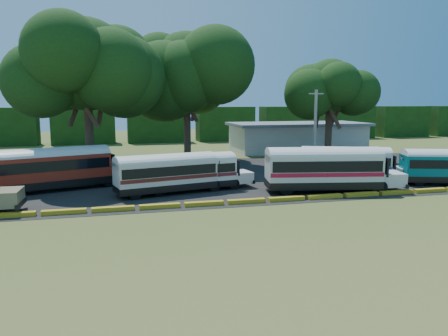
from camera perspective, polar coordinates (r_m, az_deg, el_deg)
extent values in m
plane|color=#3A4E1A|center=(29.21, 0.67, -5.25)|extent=(160.00, 160.00, 0.00)
cube|color=black|center=(40.87, -2.30, -1.18)|extent=(64.00, 24.00, 0.02)
cube|color=#BE8916|center=(29.88, -25.91, -5.54)|extent=(2.70, 0.45, 0.30)
cube|color=#BE8916|center=(29.40, -20.16, -5.41)|extent=(2.70, 0.45, 0.30)
cube|color=#BE8916|center=(29.22, -14.28, -5.22)|extent=(2.70, 0.45, 0.30)
cube|color=#BE8916|center=(29.36, -8.40, -4.97)|extent=(2.70, 0.45, 0.30)
cube|color=#BE8916|center=(29.79, -2.63, -4.68)|extent=(2.70, 0.45, 0.30)
cube|color=#BE8916|center=(30.51, 2.91, -4.36)|extent=(2.70, 0.45, 0.30)
cube|color=#BE8916|center=(31.51, 8.15, -4.02)|extent=(2.70, 0.45, 0.30)
cube|color=#BE8916|center=(32.75, 13.02, -3.67)|extent=(2.70, 0.45, 0.30)
cube|color=#BE8916|center=(34.21, 17.50, -3.32)|extent=(2.70, 0.45, 0.30)
cube|color=#BE8916|center=(35.86, 21.60, -2.99)|extent=(2.70, 0.45, 0.30)
cube|color=#BE8916|center=(37.68, 25.31, -2.67)|extent=(2.70, 0.45, 0.30)
cube|color=beige|center=(62.93, 9.56, 3.86)|extent=(18.00, 8.00, 3.60)
cube|color=#515458|center=(62.79, 9.61, 5.68)|extent=(19.00, 9.00, 0.40)
cube|color=black|center=(77.33, -26.77, 4.83)|extent=(10.00, 4.00, 6.00)
cube|color=black|center=(75.64, -17.84, 5.29)|extent=(10.00, 4.00, 6.00)
cube|color=black|center=(75.85, -8.72, 5.61)|extent=(10.00, 4.00, 6.00)
cube|color=black|center=(77.92, 0.14, 5.80)|extent=(10.00, 4.00, 6.00)
cube|color=black|center=(81.72, 8.36, 5.84)|extent=(10.00, 4.00, 6.00)
cube|color=black|center=(87.02, 15.72, 5.79)|extent=(10.00, 4.00, 6.00)
cube|color=black|center=(93.57, 22.14, 5.66)|extent=(10.00, 4.00, 6.00)
cube|color=#7E6E4F|center=(31.00, -26.68, -3.47)|extent=(1.95, 2.37, 1.01)
cube|color=black|center=(30.88, -25.00, -4.20)|extent=(0.24, 2.60, 0.32)
cylinder|color=black|center=(37.34, -14.81, -1.63)|extent=(1.07, 0.61, 1.03)
cylinder|color=black|center=(39.41, -15.85, -1.14)|extent=(1.07, 0.61, 1.03)
cylinder|color=black|center=(35.78, -25.54, -2.66)|extent=(1.07, 0.61, 1.03)
cylinder|color=black|center=(37.95, -26.02, -2.08)|extent=(1.07, 0.61, 1.03)
cube|color=black|center=(37.33, -21.24, -1.70)|extent=(8.86, 5.24, 0.57)
cube|color=maroon|center=(37.14, -21.35, 0.16)|extent=(8.86, 5.24, 1.89)
cube|color=black|center=(37.10, -21.37, 0.50)|extent=(8.56, 5.18, 0.80)
ellipsoid|color=silver|center=(37.01, -21.43, 1.61)|extent=(8.86, 5.24, 1.16)
cube|color=maroon|center=(38.66, -13.77, -0.54)|extent=(2.51, 2.76, 0.98)
cube|color=black|center=(38.30, -14.74, 0.86)|extent=(0.93, 2.30, 1.42)
cube|color=black|center=(39.02, -12.53, -1.03)|extent=(1.01, 2.46, 0.31)
cylinder|color=black|center=(34.27, -1.27, -2.35)|extent=(0.97, 0.46, 0.93)
cylinder|color=black|center=(36.05, -2.64, -1.80)|extent=(0.97, 0.46, 0.93)
cylinder|color=black|center=(32.11, -11.53, -3.29)|extent=(0.97, 0.46, 0.93)
cylinder|color=black|center=(34.00, -12.42, -2.65)|extent=(0.97, 0.46, 0.93)
cube|color=black|center=(33.79, -7.57, -2.34)|extent=(7.96, 3.94, 0.51)
cube|color=silver|center=(33.60, -7.61, -0.50)|extent=(7.96, 3.94, 1.70)
cube|color=black|center=(33.57, -7.62, -0.15)|extent=(7.67, 3.93, 0.72)
cube|color=#5C1B17|center=(33.65, -7.60, -1.07)|extent=(7.89, 3.96, 0.28)
ellipsoid|color=silver|center=(33.47, -7.64, 0.94)|extent=(7.96, 3.94, 1.05)
cube|color=silver|center=(35.51, -0.48, -1.26)|extent=(2.08, 2.36, 0.88)
cube|color=black|center=(35.11, -1.34, 0.12)|extent=(0.60, 2.12, 1.28)
cube|color=black|center=(35.93, 0.65, -1.75)|extent=(0.66, 2.26, 0.28)
cube|color=black|center=(32.79, -13.80, -3.03)|extent=(0.66, 2.26, 0.28)
cylinder|color=black|center=(35.06, 1.31, -2.12)|extent=(0.93, 0.39, 0.90)
cylinder|color=black|center=(36.79, 0.05, -1.59)|extent=(0.93, 0.39, 0.90)
cylinder|color=black|center=(33.02, -8.44, -2.90)|extent=(0.93, 0.39, 0.90)
cylinder|color=black|center=(34.86, -9.27, -2.30)|extent=(0.93, 0.39, 0.90)
cube|color=black|center=(34.64, -4.67, -2.05)|extent=(7.67, 3.41, 0.50)
cube|color=white|center=(34.45, -4.69, -0.30)|extent=(7.67, 3.41, 1.65)
cube|color=black|center=(34.42, -4.70, 0.02)|extent=(7.39, 3.41, 0.69)
cube|color=maroon|center=(34.51, -4.69, -0.84)|extent=(7.60, 3.43, 0.27)
ellipsoid|color=silver|center=(34.33, -4.71, 1.06)|extent=(7.67, 3.41, 1.02)
cube|color=white|center=(36.26, 2.10, -1.10)|extent=(1.92, 2.22, 0.86)
cube|color=black|center=(35.88, 1.29, 0.22)|extent=(0.46, 2.07, 1.24)
cube|color=black|center=(36.65, 3.18, -1.58)|extent=(0.51, 2.21, 0.27)
cube|color=black|center=(33.69, -10.58, -2.64)|extent=(0.51, 2.21, 0.27)
cylinder|color=black|center=(35.39, 19.72, -2.40)|extent=(1.10, 0.49, 1.07)
cylinder|color=black|center=(37.46, 18.35, -1.73)|extent=(1.10, 0.49, 1.07)
cylinder|color=black|center=(33.21, 8.14, -2.68)|extent=(1.10, 0.49, 1.07)
cylinder|color=black|center=(35.41, 7.39, -1.95)|extent=(1.10, 0.49, 1.07)
cube|color=black|center=(35.01, 12.73, -1.95)|extent=(9.09, 4.23, 0.59)
cube|color=silver|center=(34.80, 12.80, 0.10)|extent=(9.09, 4.23, 1.95)
cube|color=black|center=(34.77, 12.81, 0.48)|extent=(8.75, 4.23, 0.82)
cube|color=#AE112C|center=(34.86, 12.78, -0.54)|extent=(9.01, 4.26, 0.32)
ellipsoid|color=silver|center=(34.67, 12.85, 1.69)|extent=(9.09, 4.23, 1.20)
cube|color=silver|center=(36.81, 20.74, -1.28)|extent=(2.32, 2.66, 1.01)
cube|color=black|center=(36.38, 19.87, 0.32)|extent=(0.61, 2.44, 1.46)
cube|color=black|center=(37.26, 21.98, -1.90)|extent=(0.67, 2.60, 0.32)
cube|color=black|center=(34.08, 5.73, -2.25)|extent=(0.67, 2.60, 0.32)
cylinder|color=black|center=(40.01, 20.74, -1.31)|extent=(0.96, 0.58, 0.93)
cylinder|color=black|center=(41.91, 20.14, -0.84)|extent=(0.96, 0.58, 0.93)
cylinder|color=black|center=(39.05, 11.71, -1.15)|extent=(0.96, 0.58, 0.93)
cylinder|color=black|center=(41.00, 11.52, -0.68)|extent=(0.96, 0.58, 0.93)
cube|color=black|center=(40.28, 15.43, -0.79)|extent=(7.91, 4.97, 0.51)
cube|color=silver|center=(40.12, 15.50, 0.76)|extent=(7.91, 4.97, 1.69)
cube|color=black|center=(40.09, 15.51, 1.05)|extent=(7.65, 4.91, 0.71)
cube|color=navy|center=(40.17, 15.48, 0.28)|extent=(7.85, 4.98, 0.28)
ellipsoid|color=silver|center=(40.01, 15.54, 1.96)|extent=(7.91, 4.97, 1.04)
cube|color=silver|center=(41.13, 21.85, -0.52)|extent=(2.30, 2.51, 0.88)
cube|color=black|center=(40.87, 21.13, 0.75)|extent=(0.92, 2.03, 1.27)
cube|color=black|center=(41.39, 22.87, -1.05)|extent=(1.00, 2.17, 0.28)
cube|color=black|center=(39.95, 10.09, -0.82)|extent=(1.00, 2.17, 0.28)
cylinder|color=black|center=(39.85, 24.19, -1.56)|extent=(0.95, 0.53, 0.92)
cylinder|color=black|center=(41.67, 23.27, -1.08)|extent=(0.95, 0.53, 0.92)
cube|color=black|center=(41.71, 27.18, -1.14)|extent=(7.86, 4.55, 0.50)
cube|color=black|center=(40.41, 22.31, -1.24)|extent=(0.86, 2.19, 0.28)
cylinder|color=#382A1C|center=(43.88, -17.17, 3.81)|extent=(0.80, 0.80, 7.14)
cylinder|color=#382A1C|center=(44.14, -15.72, 7.88)|extent=(1.31, 2.61, 4.08)
cylinder|color=#382A1C|center=(44.64, -18.58, 7.76)|extent=(2.02, 2.28, 4.08)
cylinder|color=#382A1C|center=(42.48, -17.75, 7.77)|extent=(2.65, 0.89, 4.08)
ellipsoid|color=black|center=(43.87, -17.58, 12.79)|extent=(11.74, 11.74, 8.61)
cylinder|color=#382A1C|center=(50.53, -4.82, 4.84)|extent=(0.80, 0.80, 7.25)
cylinder|color=#382A1C|center=(51.07, -3.58, 8.38)|extent=(1.32, 2.64, 4.14)
cylinder|color=#382A1C|center=(51.09, -6.14, 8.35)|extent=(2.04, 2.31, 4.14)
cylinder|color=#382A1C|center=(49.12, -4.88, 8.35)|extent=(2.68, 0.89, 4.14)
ellipsoid|color=black|center=(50.54, -4.93, 12.75)|extent=(11.33, 11.33, 8.31)
cylinder|color=#382A1C|center=(53.26, 13.46, 4.14)|extent=(0.80, 0.80, 5.96)
cylinder|color=#382A1C|center=(54.09, 14.49, 6.88)|extent=(1.18, 2.26, 3.45)
cylinder|color=#382A1C|center=(53.41, 12.19, 6.94)|extent=(1.78, 2.00, 3.45)
cylinder|color=#382A1C|center=(51.88, 14.00, 6.83)|extent=(2.29, 0.82, 3.45)
ellipsoid|color=black|center=(53.13, 13.69, 10.41)|extent=(8.42, 8.42, 6.17)
cylinder|color=gray|center=(46.58, 11.81, 4.94)|extent=(0.30, 0.30, 8.20)
cube|color=gray|center=(46.48, 11.96, 9.48)|extent=(1.60, 0.12, 0.12)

